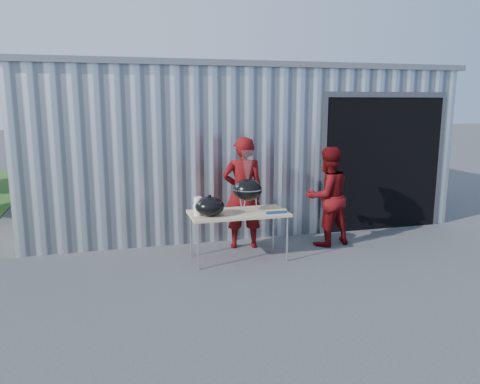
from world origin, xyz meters
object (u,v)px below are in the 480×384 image
object	(u,v)px
folding_table	(238,215)
kettle_grill	(247,185)
person_bystander	(327,196)
person_cook	(243,193)

from	to	relation	value
folding_table	kettle_grill	xyz separation A→B (m)	(0.15, 0.02, 0.46)
kettle_grill	person_bystander	distance (m)	1.57
kettle_grill	person_bystander	size ratio (longest dim) A/B	0.56
kettle_grill	person_bystander	bearing A→B (deg)	11.79
person_bystander	person_cook	bearing A→B (deg)	-19.42
folding_table	kettle_grill	distance (m)	0.48
folding_table	person_bystander	distance (m)	1.69
folding_table	kettle_grill	bearing A→B (deg)	5.75
folding_table	person_cook	xyz separation A→B (m)	(0.24, 0.57, 0.22)
kettle_grill	person_cook	world-z (taller)	person_cook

